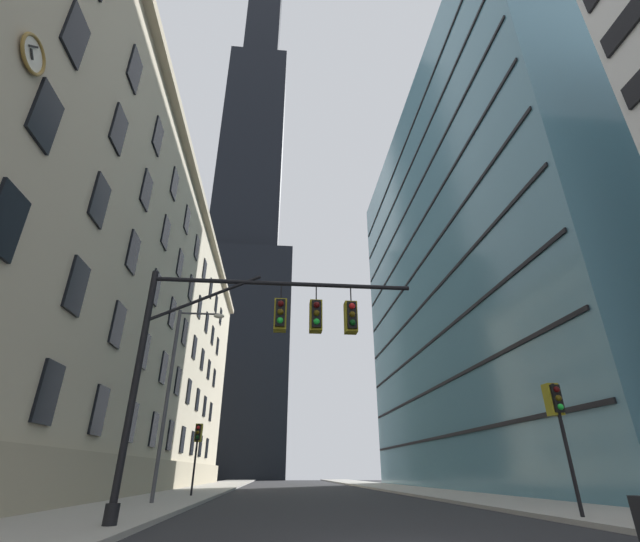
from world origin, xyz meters
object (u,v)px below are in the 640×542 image
at_px(traffic_light_near_right, 556,407).
at_px(traffic_light_far_left, 198,437).
at_px(street_lamppost, 176,382).
at_px(traffic_signal_mast, 267,332).

bearing_deg(traffic_light_near_right, traffic_light_far_left, 134.27).
height_order(traffic_light_far_left, street_lamppost, street_lamppost).
relative_size(traffic_light_far_left, street_lamppost, 0.44).
distance_m(traffic_light_near_right, street_lamppost, 16.50).
bearing_deg(traffic_light_far_left, street_lamppost, -92.29).
height_order(traffic_signal_mast, traffic_light_near_right, traffic_signal_mast).
bearing_deg(traffic_light_far_left, traffic_light_near_right, -45.73).
distance_m(traffic_signal_mast, traffic_light_near_right, 10.01).
relative_size(traffic_light_near_right, traffic_light_far_left, 1.01).
bearing_deg(street_lamppost, traffic_light_far_left, 87.71).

